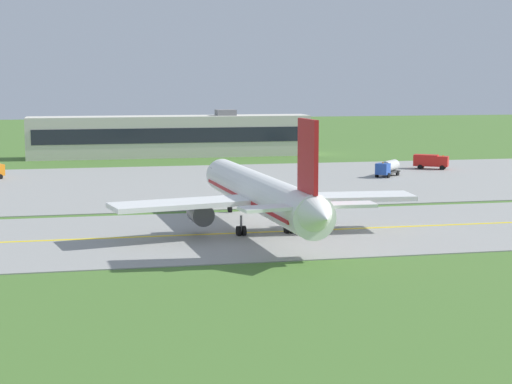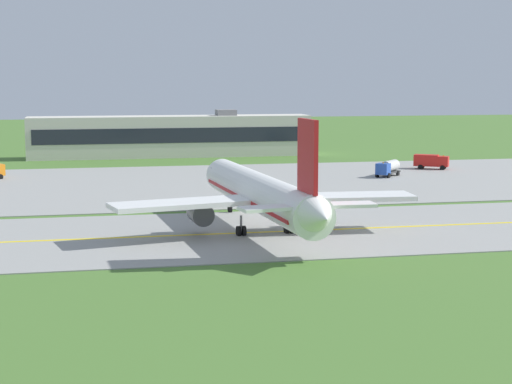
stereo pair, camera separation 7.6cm
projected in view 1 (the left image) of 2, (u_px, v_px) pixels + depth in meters
name	position (u px, v px, depth m)	size (l,w,h in m)	color
ground_plane	(208.00, 235.00, 87.38)	(500.00, 500.00, 0.00)	#47702D
taxiway_strip	(208.00, 235.00, 87.37)	(240.00, 28.00, 0.10)	gray
apron_pad	(231.00, 183.00, 130.13)	(140.00, 52.00, 0.10)	gray
taxiway_centreline	(208.00, 234.00, 87.36)	(220.00, 0.60, 0.01)	yellow
airplane_lead	(261.00, 194.00, 88.31)	(32.44, 39.66, 12.70)	white
service_truck_baggage	(431.00, 161.00, 149.10)	(6.18, 4.89, 2.60)	red
service_truck_fuel	(388.00, 168.00, 138.07)	(5.59, 5.79, 2.65)	#264CA5
terminal_building	(171.00, 136.00, 172.83)	(57.62, 8.17, 9.57)	beige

